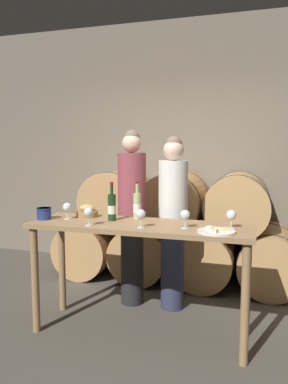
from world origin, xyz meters
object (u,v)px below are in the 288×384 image
at_px(blue_crock, 44,213).
at_px(wine_glass_center, 141,215).
at_px(person_left, 132,215).
at_px(wine_bottle_white, 137,205).
at_px(tasting_table, 140,241).
at_px(wine_glass_far_left, 67,207).
at_px(wine_glass_left, 88,213).
at_px(person_right, 173,220).
at_px(cheese_plate, 216,231).
at_px(wine_glass_right, 185,215).
at_px(wine_bottle_red, 112,207).
at_px(bread_basket, 87,212).
at_px(wine_glass_far_right, 231,215).

relative_size(blue_crock, wine_glass_center, 0.89).
height_order(person_left, wine_bottle_white, person_left).
distance_m(tasting_table, wine_glass_far_left, 0.71).
distance_m(wine_glass_left, wine_glass_center, 0.43).
height_order(person_left, wine_glass_far_left, person_left).
height_order(person_right, cheese_plate, person_right).
bearing_deg(wine_glass_right, wine_bottle_red, 169.01).
distance_m(wine_bottle_white, wine_glass_right, 0.55).
distance_m(person_right, wine_glass_right, 0.73).
relative_size(wine_bottle_red, wine_glass_far_left, 2.29).
distance_m(bread_basket, wine_glass_far_right, 1.29).
distance_m(person_right, wine_glass_far_left, 1.02).
bearing_deg(wine_glass_center, person_right, 82.86).
bearing_deg(wine_glass_center, wine_glass_far_left, 168.67).
bearing_deg(wine_bottle_red, wine_glass_far_right, -1.52).
height_order(tasting_table, cheese_plate, cheese_plate).
height_order(wine_bottle_white, wine_glass_far_left, wine_bottle_white).
bearing_deg(wine_glass_far_left, wine_glass_center, -11.33).
bearing_deg(wine_glass_far_left, cheese_plate, -5.90).
bearing_deg(wine_glass_far_right, tasting_table, -177.81).
height_order(blue_crock, wine_glass_right, wine_glass_right).
bearing_deg(wine_bottle_white, bread_basket, -174.50).
bearing_deg(person_left, blue_crock, -131.59).
bearing_deg(cheese_plate, wine_glass_center, -179.07).
relative_size(bread_basket, wine_glass_far_left, 1.33).
height_order(wine_bottle_red, wine_glass_far_right, wine_bottle_red).
bearing_deg(wine_glass_left, person_left, 82.74).
height_order(wine_glass_center, wine_glass_right, same).
xyz_separation_m(person_left, cheese_plate, (0.91, -0.73, 0.05)).
relative_size(tasting_table, wine_glass_right, 12.65).
height_order(wine_bottle_red, bread_basket, wine_bottle_red).
xyz_separation_m(person_right, wine_glass_far_right, (0.59, -0.56, 0.17)).
height_order(person_left, person_right, person_left).
bearing_deg(cheese_plate, bread_basket, 166.06).
relative_size(blue_crock, wine_glass_left, 0.89).
relative_size(person_right, wine_bottle_white, 5.05).
distance_m(person_right, wine_glass_left, 0.96).
relative_size(person_left, blue_crock, 13.41).
bearing_deg(tasting_table, person_right, 75.98).
bearing_deg(wine_glass_left, wine_glass_right, 9.25).
bearing_deg(person_left, wine_bottle_white, -65.11).
xyz_separation_m(tasting_table, bread_basket, (-0.55, 0.15, 0.19)).
relative_size(wine_glass_far_left, wine_glass_left, 1.00).
distance_m(person_left, wine_glass_center, 0.82).
xyz_separation_m(person_right, wine_glass_left, (-0.52, -0.79, 0.17)).
bearing_deg(wine_glass_left, wine_glass_center, 6.29).
distance_m(bread_basket, wine_glass_right, 0.97).
height_order(wine_bottle_red, blue_crock, wine_bottle_red).
xyz_separation_m(wine_bottle_white, bread_basket, (-0.46, -0.04, -0.08)).
bearing_deg(wine_glass_center, wine_glass_right, 12.94).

